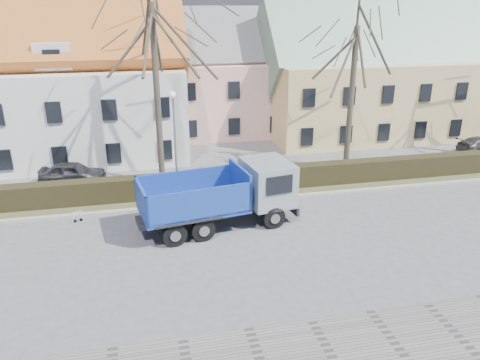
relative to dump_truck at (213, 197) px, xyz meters
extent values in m
plane|color=#505053|center=(-0.09, -1.90, -1.57)|extent=(120.00, 120.00, 0.00)
cube|color=gray|center=(-0.09, 2.70, -1.51)|extent=(80.00, 0.30, 0.12)
cube|color=#3E4326|center=(-0.09, 4.30, -1.52)|extent=(80.00, 3.00, 0.10)
cube|color=black|center=(-0.09, 4.10, -0.92)|extent=(60.00, 0.90, 1.30)
imported|color=#26262B|center=(-7.39, 7.64, -0.90)|extent=(4.09, 2.14, 1.33)
camera|label=1|loc=(-3.12, -20.46, 8.84)|focal=35.00mm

